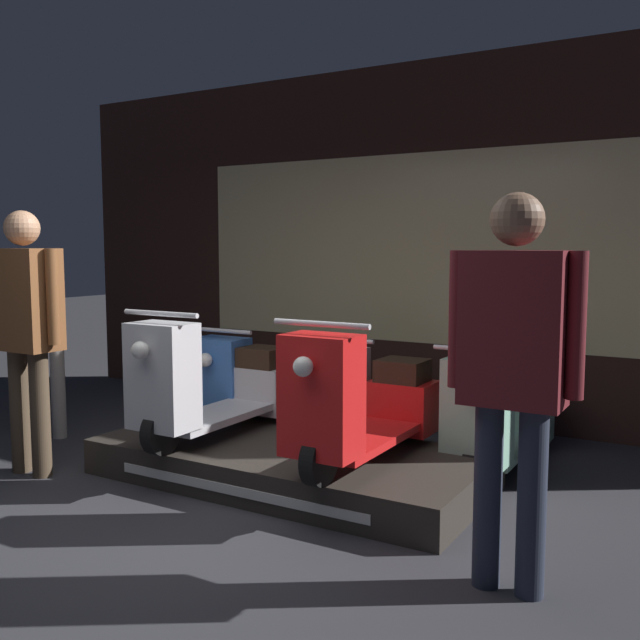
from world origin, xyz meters
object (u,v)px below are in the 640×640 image
Objects in this scene: scooter_backrow_1 at (367,401)px; person_right_browsing at (513,357)px; scooter_display_left at (213,386)px; scooter_backrow_2 at (499,418)px; scooter_display_right at (363,405)px; street_bollard at (58,377)px; person_left_browsing at (26,317)px; scooter_backrow_0 at (258,388)px.

person_right_browsing is at bearing -47.89° from scooter_backrow_1.
scooter_backrow_1 is at bearing 132.11° from person_right_browsing.
scooter_backrow_2 is (1.72, 1.07, -0.24)m from scooter_display_left.
scooter_display_right is 1.50× the size of street_bollard.
person_right_browsing reaches higher than scooter_backrow_2.
scooter_display_right is 2.37m from person_left_browsing.
scooter_backrow_1 is (1.05, 0.00, 0.00)m from scooter_backrow_0.
scooter_display_left is at bearing 162.47° from person_right_browsing.
scooter_display_right reaches higher than scooter_backrow_1.
scooter_backrow_2 is 1.50× the size of street_bollard.
scooter_backrow_0 and scooter_backrow_1 have the same top height.
scooter_backrow_0 is 3.30m from person_right_browsing.
person_right_browsing is (2.29, -0.72, 0.49)m from scooter_display_left.
scooter_display_left is 1.29m from scooter_backrow_1.
scooter_display_left is 1.50× the size of street_bollard.
scooter_display_left reaches higher than scooter_backrow_0.
street_bollard is at bearing -155.29° from scooter_backrow_1.
scooter_display_left is at bearing 35.25° from person_left_browsing.
scooter_backrow_2 is at bearing 33.11° from person_left_browsing.
scooter_display_left is 1.16m from scooter_backrow_0.
person_left_browsing is at bearing -146.89° from scooter_backrow_2.
scooter_backrow_0 is at bearing 109.32° from scooter_display_left.
scooter_display_left reaches higher than scooter_backrow_1.
scooter_display_right reaches higher than street_bollard.
person_right_browsing is at bearing -72.31° from scooter_backrow_2.
scooter_display_left is at bearing -148.21° from scooter_backrow_2.
person_left_browsing is (-1.03, -0.72, 0.50)m from scooter_display_left.
scooter_display_left is 1.35m from person_left_browsing.
scooter_backrow_2 is 3.36m from person_left_browsing.
scooter_backrow_0 is 1.50× the size of street_bollard.
scooter_backrow_1 is 0.85× the size of person_right_browsing.
scooter_backrow_1 is at bearing 57.73° from scooter_display_left.
street_bollard reaches higher than scooter_backrow_0.
scooter_display_left is 2.04m from scooter_backrow_2.
scooter_backrow_2 is (0.55, 1.07, -0.24)m from scooter_display_right.
scooter_backrow_2 is at bearing 0.00° from scooter_backrow_1.
scooter_backrow_2 is (1.05, 0.00, 0.00)m from scooter_backrow_1.
scooter_display_right is (1.18, 0.00, 0.00)m from scooter_display_left.
person_right_browsing is at bearing -32.94° from scooter_display_right.
street_bollard is (-1.63, 0.01, -0.09)m from scooter_display_left.
scooter_backrow_0 is at bearing 70.03° from person_left_browsing.
scooter_backrow_0 is at bearing 40.19° from street_bollard.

